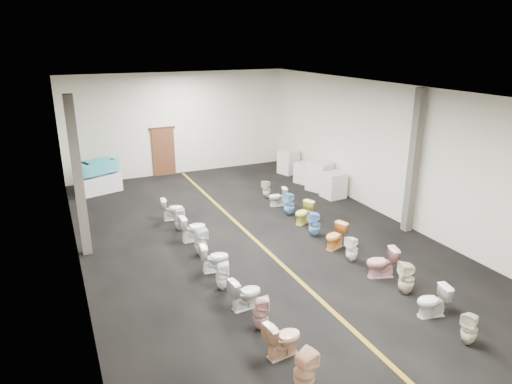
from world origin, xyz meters
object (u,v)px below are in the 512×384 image
appliance_crate_d (288,162)px  toilet_left_9 (180,219)px  toilet_left_3 (261,313)px  toilet_left_8 (193,228)px  appliance_crate_a (333,185)px  toilet_left_1 (304,373)px  toilet_right_4 (352,249)px  bathtub (98,166)px  toilet_left_6 (215,258)px  toilet_left_7 (201,242)px  toilet_right_5 (335,236)px  toilet_left_5 (222,276)px  toilet_right_10 (267,189)px  toilet_left_2 (283,338)px  appliance_crate_b (320,176)px  toilet_right_9 (278,197)px  display_table (100,184)px  toilet_right_8 (289,204)px  toilet_right_6 (315,224)px  toilet_right_2 (407,278)px  appliance_crate_c (306,173)px  toilet_right_1 (433,301)px  toilet_left_10 (172,209)px  toilet_right_7 (304,213)px  toilet_right_0 (469,328)px  toilet_left_4 (245,293)px  toilet_right_3 (382,263)px

appliance_crate_d → toilet_left_9: size_ratio=1.44×
toilet_left_3 → toilet_left_8: size_ratio=0.91×
appliance_crate_a → toilet_left_3: (-6.15, -6.51, -0.12)m
toilet_left_1 → toilet_right_4: bearing=-61.4°
bathtub → toilet_right_4: size_ratio=2.40×
toilet_left_6 → toilet_left_7: (-0.04, 1.05, 0.02)m
appliance_crate_d → toilet_left_7: (-6.21, -6.32, -0.13)m
toilet_left_1 → toilet_right_5: toilet_left_1 is taller
toilet_left_5 → toilet_right_10: 6.89m
appliance_crate_d → toilet_left_6: 9.62m
toilet_left_2 → toilet_left_1: bearing=166.0°
appliance_crate_b → toilet_right_9: size_ratio=1.67×
display_table → toilet_right_8: (5.70, -5.35, 0.06)m
toilet_left_8 → toilet_right_6: toilet_left_8 is taller
toilet_left_1 → toilet_right_2: 4.29m
appliance_crate_a → toilet_left_7: 6.76m
appliance_crate_a → toilet_left_2: size_ratio=1.28×
appliance_crate_c → toilet_right_8: appliance_crate_c is taller
toilet_right_8 → toilet_right_1: bearing=-16.1°
toilet_left_1 → toilet_right_8: size_ratio=1.01×
appliance_crate_d → toilet_right_2: (-2.37, -10.35, -0.12)m
toilet_left_10 → toilet_right_7: (3.88, -2.14, -0.01)m
toilet_right_9 → toilet_right_6: bearing=7.2°
appliance_crate_d → toilet_right_0: 12.62m
appliance_crate_c → toilet_left_10: appliance_crate_c is taller
appliance_crate_d → bathtub: bearing=174.9°
toilet_left_3 → toilet_right_2: bearing=-74.9°
toilet_left_8 → toilet_right_6: bearing=-110.8°
toilet_left_3 → toilet_right_9: size_ratio=1.07×
toilet_left_8 → toilet_right_0: size_ratio=1.14×
appliance_crate_d → toilet_right_10: 3.58m
bathtub → toilet_right_2: (5.78, -11.07, -0.66)m
bathtub → toilet_right_1: size_ratio=2.40×
toilet_left_1 → toilet_left_4: (0.12, 2.85, -0.04)m
appliance_crate_d → toilet_left_6: size_ratio=1.38×
appliance_crate_a → toilet_left_1: appliance_crate_a is taller
appliance_crate_d → toilet_left_7: 8.86m
appliance_crate_b → toilet_left_1: 11.39m
appliance_crate_b → appliance_crate_c: size_ratio=1.33×
toilet_left_9 → toilet_right_7: (3.91, -1.14, 0.00)m
bathtub → toilet_right_10: size_ratio=2.50×
appliance_crate_b → display_table: bearing=157.5°
toilet_left_8 → toilet_left_1: bearing=177.7°
toilet_right_8 → toilet_right_3: bearing=-14.7°
bathtub → toilet_left_6: bathtub is taller
toilet_left_6 → toilet_right_5: 3.69m
appliance_crate_a → toilet_left_6: size_ratio=1.28×
toilet_left_1 → toilet_left_3: bearing=-20.0°
toilet_right_2 → toilet_right_8: (-0.08, 5.73, 0.00)m
toilet_left_3 → toilet_left_2: bearing=-160.7°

